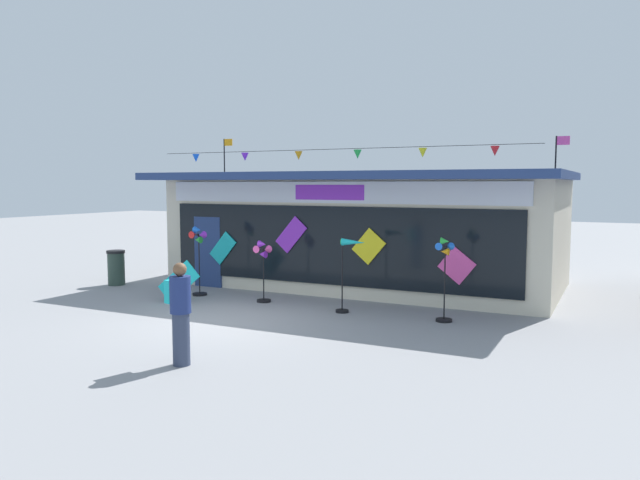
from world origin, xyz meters
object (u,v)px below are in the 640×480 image
at_px(person_near_camera, 180,311).
at_px(wind_spinner_left, 263,261).
at_px(display_kite_on_ground, 179,282).
at_px(wind_spinner_center_left, 349,262).
at_px(trash_bin, 116,267).
at_px(kite_shop_building, 367,228).
at_px(wind_spinner_far_left, 198,250).
at_px(wind_spinner_center_right, 445,269).

bearing_deg(person_near_camera, wind_spinner_left, 35.40).
bearing_deg(display_kite_on_ground, person_near_camera, -50.07).
bearing_deg(display_kite_on_ground, wind_spinner_center_left, 10.59).
relative_size(person_near_camera, trash_bin, 1.66).
distance_m(kite_shop_building, person_near_camera, 8.89).
bearing_deg(display_kite_on_ground, wind_spinner_far_left, 100.43).
xyz_separation_m(wind_spinner_center_left, display_kite_on_ground, (-4.24, -0.79, -0.65)).
height_order(wind_spinner_far_left, wind_spinner_left, wind_spinner_far_left).
xyz_separation_m(wind_spinner_far_left, wind_spinner_center_right, (6.59, -0.13, -0.08)).
xyz_separation_m(wind_spinner_far_left, person_near_camera, (3.57, -5.07, -0.33)).
bearing_deg(kite_shop_building, wind_spinner_left, -107.90).
bearing_deg(person_near_camera, wind_spinner_center_left, 8.02).
xyz_separation_m(wind_spinner_left, wind_spinner_center_right, (4.59, -0.10, 0.11)).
relative_size(kite_shop_building, wind_spinner_center_right, 6.14).
xyz_separation_m(wind_spinner_center_left, trash_bin, (-7.62, 0.50, -0.67)).
bearing_deg(wind_spinner_left, person_near_camera, -72.69).
height_order(kite_shop_building, wind_spinner_far_left, kite_shop_building).
bearing_deg(wind_spinner_left, wind_spinner_center_right, -1.28).
distance_m(wind_spinner_center_left, display_kite_on_ground, 4.36).
height_order(wind_spinner_far_left, wind_spinner_center_left, wind_spinner_far_left).
distance_m(wind_spinner_center_left, person_near_camera, 4.92).
xyz_separation_m(wind_spinner_far_left, trash_bin, (-3.19, 0.27, -0.70)).
bearing_deg(kite_shop_building, wind_spinner_center_left, -73.37).
relative_size(wind_spinner_far_left, display_kite_on_ground, 1.84).
height_order(wind_spinner_far_left, wind_spinner_center_right, wind_spinner_far_left).
height_order(wind_spinner_left, wind_spinner_center_left, wind_spinner_center_left).
xyz_separation_m(wind_spinner_left, display_kite_on_ground, (-1.81, -1.00, -0.49)).
distance_m(wind_spinner_center_left, wind_spinner_center_right, 2.16).
bearing_deg(person_near_camera, trash_bin, 69.83).
height_order(wind_spinner_center_left, wind_spinner_center_right, wind_spinner_center_right).
bearing_deg(wind_spinner_center_right, wind_spinner_far_left, 178.90).
distance_m(wind_spinner_far_left, wind_spinner_left, 2.01).
bearing_deg(display_kite_on_ground, kite_shop_building, 57.68).
distance_m(wind_spinner_left, trash_bin, 5.23).
bearing_deg(wind_spinner_left, wind_spinner_far_left, 179.30).
xyz_separation_m(wind_spinner_far_left, wind_spinner_left, (2.00, -0.02, -0.19)).
height_order(wind_spinner_center_right, display_kite_on_ground, wind_spinner_center_right).
relative_size(wind_spinner_center_right, trash_bin, 1.79).
bearing_deg(wind_spinner_far_left, kite_shop_building, 49.51).
bearing_deg(wind_spinner_center_right, wind_spinner_center_left, -177.21).
bearing_deg(wind_spinner_far_left, display_kite_on_ground, -79.57).
relative_size(wind_spinner_far_left, trash_bin, 1.81).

